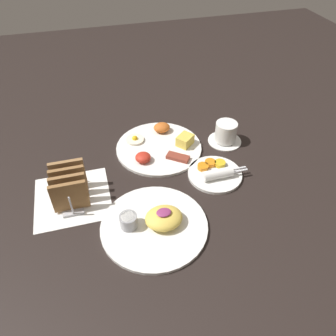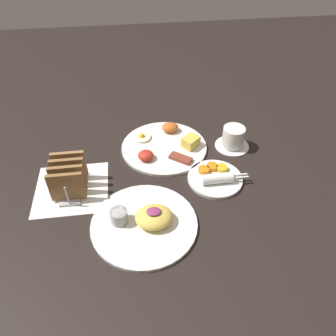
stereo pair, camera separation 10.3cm
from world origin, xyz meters
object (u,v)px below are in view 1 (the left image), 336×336
plate_breakfast (160,146)px  coffee_cup (226,133)px  plate_condiments (215,173)px  plate_foreground (155,223)px  toast_rack (69,186)px

plate_breakfast → coffee_cup: 0.24m
plate_breakfast → plate_condiments: 0.23m
plate_breakfast → coffee_cup: bearing=-5.7°
plate_breakfast → plate_foreground: bearing=-106.4°
plate_foreground → toast_rack: size_ratio=1.99×
toast_rack → coffee_cup: 0.57m
plate_breakfast → toast_rack: size_ratio=2.02×
plate_foreground → coffee_cup: coffee_cup is taller
plate_breakfast → plate_foreground: plate_foreground is taller
plate_condiments → toast_rack: bearing=177.5°
toast_rack → coffee_cup: (0.55, 0.14, -0.02)m
plate_breakfast → plate_condiments: bearing=-53.4°
coffee_cup → toast_rack: bearing=-165.6°
plate_condiments → toast_rack: 0.45m
plate_foreground → coffee_cup: size_ratio=2.45×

